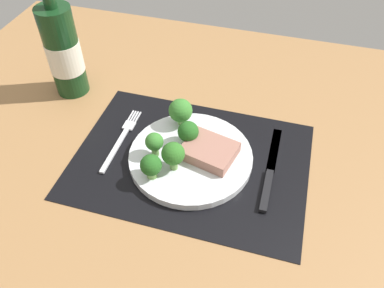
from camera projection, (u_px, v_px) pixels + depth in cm
name	position (u px, v px, depth cm)	size (l,w,h in cm)	color
ground_plane	(191.00, 165.00, 80.13)	(140.00, 110.00, 3.00)	#996D42
placemat	(191.00, 160.00, 78.95)	(47.47, 34.33, 0.30)	black
plate	(191.00, 157.00, 78.27)	(25.18, 25.18, 1.60)	silver
steak	(209.00, 151.00, 76.73)	(10.22, 8.21, 2.40)	#9E6B5B
broccoli_center	(151.00, 166.00, 71.55)	(4.14, 4.14, 5.30)	#6B994C
broccoli_front_edge	(154.00, 142.00, 75.15)	(3.66, 3.66, 5.55)	#5B8942
broccoli_back_left	(181.00, 111.00, 81.47)	(5.11, 5.11, 6.30)	#6B994C
broccoli_near_fork	(188.00, 132.00, 77.80)	(4.34, 4.34, 5.34)	#5B8942
broccoli_near_steak	(173.00, 154.00, 72.37)	(4.51, 4.51, 6.34)	#6B994C
fork	(121.00, 139.00, 82.68)	(2.40, 19.20, 0.50)	silver
knife	(270.00, 173.00, 75.89)	(1.80, 23.00, 0.80)	black
wine_bottle	(63.00, 51.00, 87.66)	(7.95, 7.95, 30.53)	#143819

